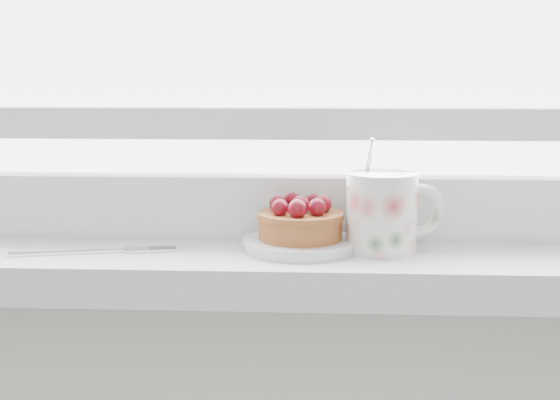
# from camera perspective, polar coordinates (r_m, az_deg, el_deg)

# --- Properties ---
(saucer) EXTENTS (0.12, 0.12, 0.01)m
(saucer) POSITION_cam_1_polar(r_m,az_deg,el_deg) (0.83, 1.50, -3.27)
(saucer) COLOR silver
(saucer) RESTS_ON windowsill
(raspberry_tart) EXTENTS (0.09, 0.09, 0.05)m
(raspberry_tart) POSITION_cam_1_polar(r_m,az_deg,el_deg) (0.83, 1.51, -1.51)
(raspberry_tart) COLOR brown
(raspberry_tart) RESTS_ON saucer
(floral_mug) EXTENTS (0.11, 0.09, 0.12)m
(floral_mug) POSITION_cam_1_polar(r_m,az_deg,el_deg) (0.82, 7.63, -0.79)
(floral_mug) COLOR silver
(floral_mug) RESTS_ON windowsill
(fork) EXTENTS (0.17, 0.06, 0.00)m
(fork) POSITION_cam_1_polar(r_m,az_deg,el_deg) (0.84, -13.54, -3.68)
(fork) COLOR silver
(fork) RESTS_ON windowsill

